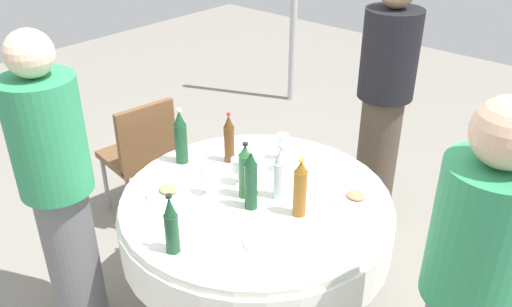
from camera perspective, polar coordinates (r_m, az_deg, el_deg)
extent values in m
plane|color=gray|center=(3.10, 0.00, -16.04)|extent=(10.00, 10.00, 0.00)
cylinder|color=white|center=(2.64, 0.00, -4.94)|extent=(1.33, 1.33, 0.04)
cylinder|color=white|center=(2.71, 0.00, -7.22)|extent=(1.36, 1.36, 0.22)
cylinder|color=slate|center=(2.94, 0.00, -12.73)|extent=(0.14, 0.14, 0.48)
cylinder|color=slate|center=(3.09, 0.00, -15.84)|extent=(0.56, 0.56, 0.03)
cylinder|color=#2D6B38|center=(2.57, -1.13, -2.41)|extent=(0.07, 0.07, 0.23)
cone|color=#2D6B38|center=(2.50, -1.16, 0.36)|extent=(0.06, 0.06, 0.05)
cylinder|color=black|center=(2.48, -1.16, 1.03)|extent=(0.03, 0.03, 0.01)
cylinder|color=#593314|center=(2.88, -2.88, 1.02)|extent=(0.06, 0.06, 0.21)
cone|color=#593314|center=(2.82, -2.95, 3.49)|extent=(0.05, 0.05, 0.07)
cylinder|color=red|center=(2.80, -2.97, 4.22)|extent=(0.02, 0.02, 0.01)
cylinder|color=silver|center=(2.57, 2.58, -2.87)|extent=(0.07, 0.07, 0.19)
cone|color=silver|center=(2.50, 2.64, -0.18)|extent=(0.06, 0.06, 0.09)
cylinder|color=silver|center=(2.48, 2.67, 0.80)|extent=(0.02, 0.02, 0.01)
cylinder|color=#194728|center=(2.89, -8.02, 1.08)|extent=(0.07, 0.07, 0.23)
cone|color=#194728|center=(2.82, -8.22, 3.81)|extent=(0.06, 0.06, 0.08)
cylinder|color=silver|center=(2.81, -8.29, 4.63)|extent=(0.03, 0.03, 0.01)
cylinder|color=#8C5619|center=(2.45, 4.72, -4.28)|extent=(0.06, 0.06, 0.23)
cone|color=#8C5619|center=(2.37, 4.86, -1.40)|extent=(0.06, 0.06, 0.05)
cylinder|color=gold|center=(2.36, 4.89, -0.71)|extent=(0.03, 0.03, 0.01)
cylinder|color=#194728|center=(2.26, -8.97, -8.44)|extent=(0.06, 0.06, 0.18)
cone|color=#194728|center=(2.18, -9.24, -5.61)|extent=(0.06, 0.06, 0.09)
cylinder|color=black|center=(2.16, -9.35, -4.52)|extent=(0.03, 0.03, 0.01)
cylinder|color=#194728|center=(2.49, -0.54, -3.54)|extent=(0.06, 0.06, 0.23)
cone|color=#194728|center=(2.41, -0.55, -0.53)|extent=(0.06, 0.06, 0.07)
cylinder|color=silver|center=(2.39, -0.56, 0.28)|extent=(0.03, 0.03, 0.01)
cylinder|color=white|center=(2.95, 2.81, -0.53)|extent=(0.06, 0.06, 0.00)
cylinder|color=white|center=(2.93, 2.83, 0.10)|extent=(0.01, 0.01, 0.07)
cylinder|color=white|center=(2.89, 2.86, 1.37)|extent=(0.06, 0.06, 0.08)
cylinder|color=white|center=(2.80, -0.40, -2.17)|extent=(0.06, 0.06, 0.00)
cylinder|color=white|center=(2.78, -0.40, -1.41)|extent=(0.01, 0.01, 0.08)
cylinder|color=white|center=(2.75, -0.41, -0.10)|extent=(0.06, 0.06, 0.06)
cylinder|color=maroon|center=(2.75, -0.41, -0.42)|extent=(0.05, 0.05, 0.03)
cylinder|color=white|center=(2.84, 3.18, -1.81)|extent=(0.06, 0.06, 0.00)
cylinder|color=white|center=(2.82, 3.20, -1.11)|extent=(0.01, 0.01, 0.08)
cylinder|color=white|center=(2.78, 3.24, 0.16)|extent=(0.07, 0.07, 0.07)
cylinder|color=maroon|center=(2.79, 3.23, -0.17)|extent=(0.06, 0.06, 0.03)
cylinder|color=white|center=(2.73, -1.87, -3.15)|extent=(0.06, 0.06, 0.00)
cylinder|color=white|center=(2.71, -1.88, -2.44)|extent=(0.01, 0.01, 0.08)
cylinder|color=white|center=(2.67, -1.90, -1.17)|extent=(0.07, 0.07, 0.06)
cylinder|color=maroon|center=(2.68, -1.90, -1.49)|extent=(0.06, 0.06, 0.03)
cylinder|color=white|center=(2.65, -5.21, -4.32)|extent=(0.06, 0.06, 0.00)
cylinder|color=white|center=(2.63, -5.25, -3.57)|extent=(0.01, 0.01, 0.08)
cylinder|color=white|center=(2.59, -5.32, -2.22)|extent=(0.06, 0.06, 0.07)
cylinder|color=gold|center=(2.60, -5.30, -2.58)|extent=(0.05, 0.05, 0.03)
cylinder|color=white|center=(2.89, 7.54, -1.34)|extent=(0.23, 0.23, 0.02)
cylinder|color=white|center=(2.68, -9.31, -4.11)|extent=(0.23, 0.23, 0.02)
ellipsoid|color=#8C9E59|center=(2.67, -9.34, -3.78)|extent=(0.10, 0.09, 0.02)
cylinder|color=white|center=(2.64, 10.62, -4.76)|extent=(0.21, 0.21, 0.02)
ellipsoid|color=tan|center=(2.63, 10.65, -4.44)|extent=(0.10, 0.09, 0.02)
cylinder|color=white|center=(2.33, 1.10, -9.34)|extent=(0.20, 0.20, 0.02)
cube|color=silver|center=(2.48, -4.63, -6.98)|extent=(0.04, 0.18, 0.00)
cylinder|color=#4C3F33|center=(3.59, 12.76, -0.70)|extent=(0.26, 0.26, 0.91)
cylinder|color=black|center=(3.30, 14.13, 10.27)|extent=(0.34, 0.34, 0.54)
cylinder|color=slate|center=(2.93, -19.03, -10.40)|extent=(0.26, 0.26, 0.82)
cylinder|color=#2D8C59|center=(2.56, -21.48, 1.72)|extent=(0.34, 0.34, 0.56)
sphere|color=beige|center=(2.43, -23.13, 9.82)|extent=(0.21, 0.21, 0.21)
cylinder|color=#2D8C59|center=(1.94, 23.09, -7.96)|extent=(0.34, 0.34, 0.53)
sphere|color=#D8AD8C|center=(1.76, 25.45, 2.04)|extent=(0.23, 0.23, 0.23)
cube|color=brown|center=(3.66, -12.72, -0.20)|extent=(0.45, 0.45, 0.04)
cube|color=brown|center=(3.42, -11.60, 1.75)|extent=(0.09, 0.40, 0.42)
cylinder|color=gray|center=(3.98, -11.45, -1.48)|extent=(0.03, 0.03, 0.43)
cylinder|color=gray|center=(3.85, -15.78, -3.14)|extent=(0.03, 0.03, 0.43)
cylinder|color=gray|center=(3.72, -8.77, -3.50)|extent=(0.03, 0.03, 0.43)
cylinder|color=gray|center=(3.59, -13.31, -5.37)|extent=(0.03, 0.03, 0.43)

